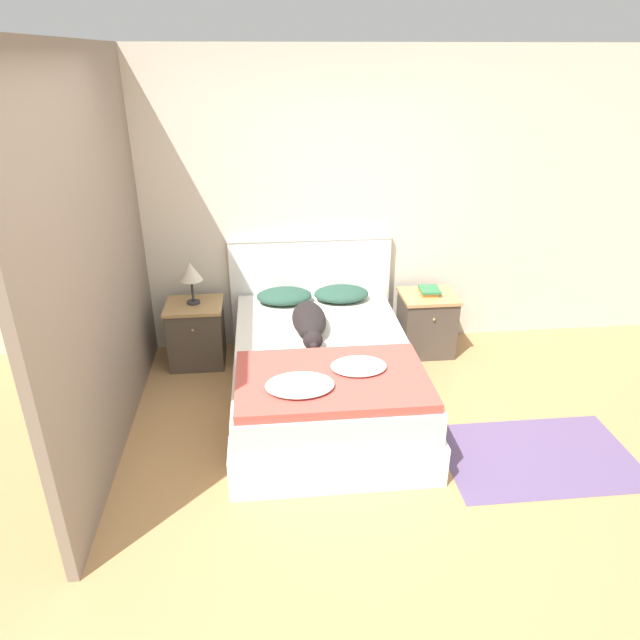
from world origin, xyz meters
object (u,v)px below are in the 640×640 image
(book_stack, at_px, (429,291))
(table_lamp, at_px, (191,273))
(nightstand_left, at_px, (197,333))
(pillow_right, at_px, (341,294))
(bed, at_px, (323,375))
(dog, at_px, (309,321))
(nightstand_right, at_px, (426,323))
(pillow_left, at_px, (284,296))

(book_stack, distance_m, table_lamp, 2.05)
(nightstand_left, xyz_separation_m, pillow_right, (1.26, 0.03, 0.30))
(bed, bearing_deg, dog, 109.06)
(dog, bearing_deg, nightstand_right, 26.37)
(nightstand_right, height_order, dog, dog)
(book_stack, bearing_deg, nightstand_left, -179.54)
(pillow_right, xyz_separation_m, book_stack, (0.77, -0.02, 0.00))
(table_lamp, bearing_deg, pillow_right, 0.76)
(nightstand_left, height_order, pillow_left, pillow_left)
(pillow_left, bearing_deg, bed, -72.89)
(pillow_left, height_order, dog, dog)
(dog, height_order, book_stack, dog)
(bed, bearing_deg, nightstand_right, 37.19)
(table_lamp, bearing_deg, dog, -30.82)
(dog, bearing_deg, pillow_right, 60.46)
(nightstand_left, height_order, table_lamp, table_lamp)
(pillow_left, relative_size, dog, 0.59)
(pillow_left, distance_m, book_stack, 1.27)
(book_stack, bearing_deg, dog, -153.05)
(bed, bearing_deg, book_stack, 37.64)
(dog, distance_m, table_lamp, 1.11)
(nightstand_left, distance_m, pillow_right, 1.30)
(nightstand_left, bearing_deg, nightstand_right, 0.00)
(nightstand_right, xyz_separation_m, table_lamp, (-2.03, 0.02, 0.55))
(pillow_right, xyz_separation_m, dog, (-0.33, -0.58, 0.02))
(bed, distance_m, nightstand_left, 1.27)
(bed, height_order, table_lamp, table_lamp)
(bed, xyz_separation_m, table_lamp, (-1.02, 0.79, 0.57))
(bed, relative_size, nightstand_left, 3.67)
(nightstand_right, xyz_separation_m, pillow_left, (-1.26, 0.03, 0.30))
(pillow_left, distance_m, pillow_right, 0.49)
(nightstand_left, bearing_deg, pillow_left, 2.47)
(nightstand_left, xyz_separation_m, book_stack, (2.04, 0.02, 0.30))
(pillow_left, relative_size, table_lamp, 1.31)
(nightstand_right, bearing_deg, table_lamp, 179.54)
(pillow_left, bearing_deg, table_lamp, -178.75)
(table_lamp, bearing_deg, pillow_left, 1.25)
(nightstand_left, distance_m, table_lamp, 0.55)
(pillow_left, bearing_deg, nightstand_right, -1.51)
(bed, xyz_separation_m, dog, (-0.08, 0.23, 0.35))
(pillow_right, relative_size, dog, 0.59)
(nightstand_left, bearing_deg, table_lamp, 90.00)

